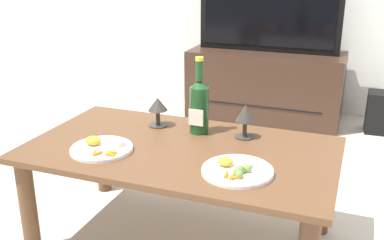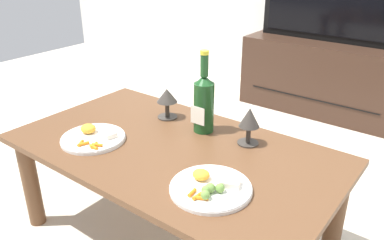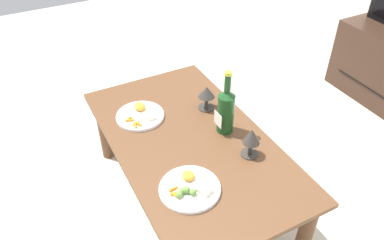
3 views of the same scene
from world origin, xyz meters
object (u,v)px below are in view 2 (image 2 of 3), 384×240
Objects in this scene: tv_screen at (336,1)px; dinner_plate_left at (93,137)px; goblet_right at (249,120)px; tv_stand at (325,76)px; dinner_plate_right at (211,187)px; dining_table at (173,163)px; wine_bottle at (204,101)px; goblet_left at (167,98)px.

tv_screen is 1.97m from dinner_plate_left.
goblet_right is at bearing -81.28° from tv_screen.
dinner_plate_left is at bearing -97.65° from tv_stand.
dinner_plate_left reaches higher than dinner_plate_right.
goblet_right reaches higher than dining_table.
wine_bottle reaches higher than dinner_plate_left.
dining_table is 0.33m from dinner_plate_left.
dinner_plate_left is at bearing -104.90° from goblet_left.
goblet_left reaches higher than dinner_plate_left.
dinner_plate_left is (-0.28, -0.15, 0.08)m from dining_table.
tv_screen is at bearing 90.81° from dining_table.
tv_stand is 7.72× the size of goblet_right.
dining_table is 4.80× the size of dinner_plate_right.
dining_table is 4.99× the size of dinner_plate_left.
goblet_right reaches higher than dinner_plate_right.
dining_table is at bearing -89.19° from tv_screen.
goblet_left is at bearing 177.14° from wine_bottle.
tv_screen is at bearing 99.04° from dinner_plate_right.
goblet_left is 0.41m from goblet_right.
tv_screen is 7.03× the size of goblet_right.
wine_bottle is 1.29× the size of dinner_plate_right.
dinner_plate_left is (-0.26, -1.93, -0.34)m from tv_screen.
wine_bottle is at bearing 128.76° from dinner_plate_right.
tv_screen is at bearing 82.34° from dinner_plate_left.
wine_bottle reaches higher than goblet_right.
tv_screen reaches higher than dining_table.
dining_table is 8.44× the size of goblet_right.
dinner_plate_left is (-0.09, -0.34, -0.08)m from goblet_left.
wine_bottle is at bearing 86.20° from dining_table.
wine_bottle is at bearing 48.33° from dinner_plate_left.
dining_table is at bearing 152.31° from dinner_plate_right.
dinner_plate_right is at bearing -80.97° from tv_stand.
tv_screen reaches higher than tv_stand.
tv_stand reaches higher than dinner_plate_right.
wine_bottle is 1.34× the size of dinner_plate_left.
goblet_right reaches higher than tv_stand.
tv_stand is at bearing 82.35° from dinner_plate_left.
wine_bottle is 0.21m from goblet_left.
dinner_plate_left is (-0.26, -1.93, 0.20)m from tv_stand.
wine_bottle reaches higher than dining_table.
dinner_plate_right is (0.57, -0.00, 0.00)m from dinner_plate_left.
goblet_left is at bearing -96.04° from tv_stand.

